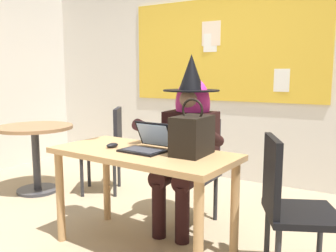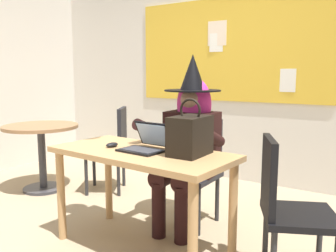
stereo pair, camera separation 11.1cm
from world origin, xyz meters
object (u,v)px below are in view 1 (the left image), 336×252
chair_at_desk (194,165)px  chair_spare_by_window (108,145)px  computer_mouse (112,145)px  side_table_round (35,143)px  chair_extra_corner (289,202)px  person_costumed (188,134)px  laptop (147,144)px  handbag (192,135)px  desk_main (142,165)px

chair_at_desk → chair_spare_by_window: size_ratio=0.97×
chair_at_desk → computer_mouse: 0.80m
side_table_round → chair_extra_corner: chair_extra_corner is taller
person_costumed → chair_spare_by_window: (-1.14, 0.34, -0.27)m
chair_at_desk → laptop: (-0.05, -0.64, 0.28)m
laptop → handbag: (0.33, 0.04, 0.09)m
chair_at_desk → laptop: 0.70m
chair_extra_corner → chair_spare_by_window: bearing=135.2°
chair_at_desk → chair_spare_by_window: (-1.13, 0.21, 0.02)m
person_costumed → laptop: size_ratio=4.41×
chair_at_desk → handbag: 0.76m
handbag → side_table_round: handbag is taller
person_costumed → computer_mouse: bearing=-33.6°
laptop → computer_mouse: laptop is taller
chair_at_desk → laptop: size_ratio=2.74×
desk_main → laptop: (0.02, 0.03, 0.15)m
person_costumed → chair_spare_by_window: 1.21m
desk_main → handbag: handbag is taller
handbag → chair_extra_corner: size_ratio=0.42×
handbag → side_table_round: 2.15m
chair_at_desk → side_table_round: chair_at_desk is taller
person_costumed → side_table_round: (-1.80, -0.06, -0.25)m
desk_main → chair_at_desk: 0.69m
laptop → handbag: size_ratio=0.86×
laptop → handbag: bearing=11.8°
side_table_round → chair_spare_by_window: chair_spare_by_window is taller
chair_at_desk → chair_extra_corner: bearing=59.9°
chair_at_desk → side_table_round: bearing=-83.9°
chair_at_desk → computer_mouse: (-0.33, -0.69, 0.26)m
laptop → chair_extra_corner: 1.00m
computer_mouse → chair_spare_by_window: size_ratio=0.11×
person_costumed → handbag: size_ratio=3.78×
side_table_round → laptop: bearing=-14.7°
side_table_round → desk_main: bearing=-15.7°
chair_at_desk → computer_mouse: bearing=-25.2°
person_costumed → desk_main: bearing=-11.4°
chair_spare_by_window → chair_extra_corner: bearing=129.1°
desk_main → laptop: bearing=45.5°
side_table_round → chair_spare_by_window: (0.67, 0.40, -0.02)m
desk_main → side_table_round: size_ratio=1.72×
chair_spare_by_window → chair_at_desk: bearing=138.4°
person_costumed → handbag: bearing=26.9°
computer_mouse → side_table_round: 1.57m
computer_mouse → laptop: bearing=17.2°
desk_main → handbag: (0.36, 0.07, 0.24)m
person_costumed → laptop: (-0.05, -0.52, -0.00)m
computer_mouse → chair_spare_by_window: chair_spare_by_window is taller
handbag → person_costumed: bearing=120.3°
side_table_round → chair_extra_corner: (2.71, -0.35, -0.04)m
desk_main → person_costumed: 0.57m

